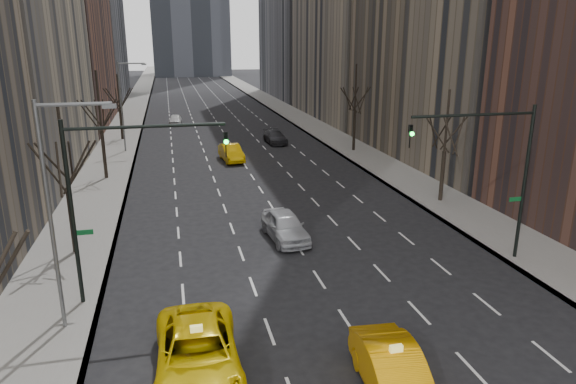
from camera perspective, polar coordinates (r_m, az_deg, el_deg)
sidewalk_left at (r=80.70m, az=-17.15°, el=7.88°), size 4.50×320.00×0.15m
sidewalk_right at (r=82.68m, az=0.20°, el=8.80°), size 4.50×320.00×0.15m
tree_lw_b at (r=29.21m, az=-23.26°, el=0.39°), size 3.36×3.50×7.82m
tree_lw_c at (r=44.63m, az=-19.99°, el=6.34°), size 3.36×3.50×8.74m
tree_lw_d at (r=62.43m, az=-18.17°, el=8.71°), size 3.36×3.50×7.36m
tree_rw_b at (r=37.54m, az=16.98°, el=4.36°), size 3.36×3.50×7.82m
tree_rw_c at (r=53.58m, az=7.43°, el=8.73°), size 3.36×3.50×8.74m
traffic_mast_left at (r=22.59m, az=-19.00°, el=1.07°), size 6.69×0.39×8.00m
traffic_mast_right at (r=27.42m, az=22.30°, el=3.34°), size 6.69×0.39×8.00m
streetlight_near at (r=20.92m, az=-24.23°, el=-0.32°), size 2.83×0.22×9.00m
streetlight_far at (r=55.17m, az=-17.71°, el=9.98°), size 2.83×0.22×9.00m
taxi_suv at (r=18.65m, az=-10.00°, el=-17.26°), size 2.94×6.21×1.72m
taxi_sedan at (r=17.88m, az=11.74°, el=-19.16°), size 2.11×5.12×1.65m
silver_sedan_ahead at (r=29.80m, az=-0.33°, el=-3.77°), size 2.33×4.98×1.65m
far_taxi at (r=49.63m, az=-6.33°, el=4.35°), size 2.16×4.94×1.58m
far_suv_grey at (r=58.07m, az=-1.46°, el=6.14°), size 2.18×4.96×1.42m
far_car_white at (r=72.87m, az=-12.42°, el=7.86°), size 1.90×4.14×1.37m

